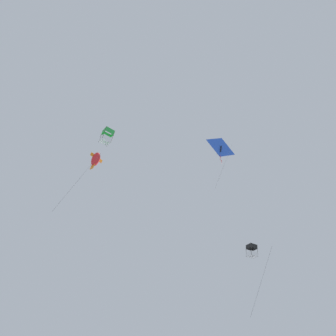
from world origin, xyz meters
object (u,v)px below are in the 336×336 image
Objects in this scene: kite_box_near_right at (252,251)px; kite_box_near_left at (107,136)px; kite_delta_highest at (220,148)px; kite_fish_low_drifter at (96,159)px.

kite_box_near_right is 24.54m from kite_box_near_left.
kite_box_near_left is (15.29, -2.88, 1.62)m from kite_delta_highest.
kite_box_near_left is at bearing 153.89° from kite_box_near_right.
kite_box_near_right is 3.11× the size of kite_box_near_left.
kite_delta_highest is 15.64m from kite_box_near_left.
kite_box_near_left reaches higher than kite_fish_low_drifter.
kite_box_near_left is at bearing 151.12° from kite_delta_highest.
kite_fish_low_drifter is (15.23, 4.14, -11.29)m from kite_delta_highest.
kite_delta_highest reaches higher than kite_fish_low_drifter.
kite_box_near_left is 14.69m from kite_fish_low_drifter.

